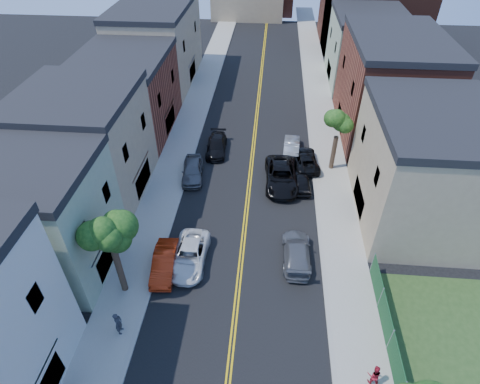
% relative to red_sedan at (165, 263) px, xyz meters
% --- Properties ---
extents(sidewalk_left, '(3.20, 100.00, 0.15)m').
position_rel_red_sedan_xyz_m(sidewalk_left, '(-2.40, 23.95, -0.67)').
color(sidewalk_left, gray).
rests_on(sidewalk_left, ground).
extents(sidewalk_right, '(3.20, 100.00, 0.15)m').
position_rel_red_sedan_xyz_m(sidewalk_right, '(13.40, 23.95, -0.67)').
color(sidewalk_right, gray).
rests_on(sidewalk_right, ground).
extents(curb_left, '(0.30, 100.00, 0.15)m').
position_rel_red_sedan_xyz_m(curb_left, '(-0.65, 23.95, -0.67)').
color(curb_left, gray).
rests_on(curb_left, ground).
extents(curb_right, '(0.30, 100.00, 0.15)m').
position_rel_red_sedan_xyz_m(curb_right, '(11.65, 23.95, -0.67)').
color(curb_right, gray).
rests_on(curb_right, ground).
extents(bldg_left_palegrn, '(9.00, 8.00, 8.50)m').
position_rel_red_sedan_xyz_m(bldg_left_palegrn, '(-8.50, -0.05, 3.51)').
color(bldg_left_palegrn, gray).
rests_on(bldg_left_palegrn, ground).
extents(bldg_left_tan_near, '(9.00, 10.00, 9.00)m').
position_rel_red_sedan_xyz_m(bldg_left_tan_near, '(-8.50, 8.95, 3.76)').
color(bldg_left_tan_near, '#998466').
rests_on(bldg_left_tan_near, ground).
extents(bldg_left_brick, '(9.00, 12.00, 8.00)m').
position_rel_red_sedan_xyz_m(bldg_left_brick, '(-8.50, 19.95, 3.26)').
color(bldg_left_brick, brown).
rests_on(bldg_left_brick, ground).
extents(bldg_left_tan_far, '(9.00, 16.00, 9.50)m').
position_rel_red_sedan_xyz_m(bldg_left_tan_far, '(-8.50, 33.95, 4.01)').
color(bldg_left_tan_far, '#998466').
rests_on(bldg_left_tan_far, ground).
extents(bldg_right_tan, '(9.00, 12.00, 9.00)m').
position_rel_red_sedan_xyz_m(bldg_right_tan, '(19.50, 7.95, 3.76)').
color(bldg_right_tan, '#998466').
rests_on(bldg_right_tan, ground).
extents(bldg_right_brick, '(9.00, 14.00, 10.00)m').
position_rel_red_sedan_xyz_m(bldg_right_brick, '(19.50, 21.95, 4.26)').
color(bldg_right_brick, brown).
rests_on(bldg_right_brick, ground).
extents(bldg_right_palegrn, '(9.00, 12.00, 8.50)m').
position_rel_red_sedan_xyz_m(bldg_right_palegrn, '(19.50, 35.95, 3.51)').
color(bldg_right_palegrn, gray).
rests_on(bldg_right_palegrn, ground).
extents(fence_right, '(0.04, 15.00, 1.90)m').
position_rel_red_sedan_xyz_m(fence_right, '(15.00, -6.55, 0.36)').
color(fence_right, '#143F1E').
rests_on(fence_right, sidewalk_right).
extents(tree_left_mid, '(5.20, 5.20, 9.29)m').
position_rel_red_sedan_xyz_m(tree_left_mid, '(-2.38, -2.05, 5.84)').
color(tree_left_mid, '#3D2B1E').
rests_on(tree_left_mid, sidewalk_left).
extents(tree_right_far, '(4.40, 4.40, 8.03)m').
position_rel_red_sedan_xyz_m(tree_right_far, '(13.42, 13.95, 5.02)').
color(tree_right_far, '#3D2B1E').
rests_on(tree_right_far, sidewalk_right).
extents(red_sedan, '(1.89, 4.61, 1.48)m').
position_rel_red_sedan_xyz_m(red_sedan, '(0.00, 0.00, 0.00)').
color(red_sedan, '#A8260B').
rests_on(red_sedan, ground).
extents(white_pickup, '(2.53, 5.29, 1.46)m').
position_rel_red_sedan_xyz_m(white_pickup, '(1.70, 0.87, -0.01)').
color(white_pickup, silver).
rests_on(white_pickup, ground).
extents(grey_car_left, '(2.47, 4.95, 1.62)m').
position_rel_red_sedan_xyz_m(grey_car_left, '(0.00, 11.43, 0.07)').
color(grey_car_left, '#4F5156').
rests_on(grey_car_left, ground).
extents(black_car_left, '(2.17, 4.95, 1.42)m').
position_rel_red_sedan_xyz_m(black_car_left, '(1.70, 16.08, -0.03)').
color(black_car_left, black).
rests_on(black_car_left, ground).
extents(grey_car_right, '(2.11, 5.11, 1.48)m').
position_rel_red_sedan_xyz_m(grey_car_right, '(9.64, 1.84, -0.00)').
color(grey_car_right, '#54565B').
rests_on(grey_car_right, ground).
extents(black_car_right, '(1.80, 4.00, 1.33)m').
position_rel_red_sedan_xyz_m(black_car_right, '(10.35, 10.73, -0.07)').
color(black_car_right, black).
rests_on(black_car_right, ground).
extents(silver_car_right, '(1.82, 4.56, 1.47)m').
position_rel_red_sedan_xyz_m(silver_car_right, '(9.52, 16.60, -0.01)').
color(silver_car_right, '#94979B').
rests_on(silver_car_right, ground).
extents(dark_car_right_far, '(2.92, 5.27, 1.39)m').
position_rel_red_sedan_xyz_m(dark_car_right_far, '(10.83, 14.30, -0.05)').
color(dark_car_right_far, black).
rests_on(dark_car_right_far, ground).
extents(black_suv_lane, '(3.22, 6.46, 1.76)m').
position_rel_red_sedan_xyz_m(black_suv_lane, '(8.45, 11.11, 0.14)').
color(black_suv_lane, black).
rests_on(black_suv_lane, ground).
extents(pedestrian_left, '(0.48, 0.69, 1.81)m').
position_rel_red_sedan_xyz_m(pedestrian_left, '(-1.63, -5.31, 0.31)').
color(pedestrian_left, '#292A31').
rests_on(pedestrian_left, sidewalk_left).
extents(pedestrian_right, '(0.85, 0.71, 1.59)m').
position_rel_red_sedan_xyz_m(pedestrian_right, '(13.71, -7.19, 0.20)').
color(pedestrian_right, maroon).
rests_on(pedestrian_right, sidewalk_right).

